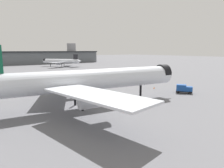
% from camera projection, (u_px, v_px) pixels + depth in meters
% --- Properties ---
extents(ground, '(900.00, 900.00, 0.00)m').
position_uv_depth(ground, '(75.00, 107.00, 54.97)').
color(ground, slate).
extents(airliner_near_gate, '(61.15, 55.25, 16.26)m').
position_uv_depth(airliner_near_gate, '(86.00, 81.00, 53.74)').
color(airliner_near_gate, silver).
rests_on(airliner_near_gate, ground).
extents(airliner_far_taxiway, '(30.61, 34.49, 11.31)m').
position_uv_depth(airliner_far_taxiway, '(61.00, 61.00, 184.52)').
color(airliner_far_taxiway, silver).
rests_on(airliner_far_taxiway, ground).
extents(terminal_building, '(187.15, 39.03, 23.02)m').
position_uv_depth(terminal_building, '(15.00, 58.00, 213.38)').
color(terminal_building, slate).
rests_on(terminal_building, ground).
extents(service_truck_front, '(4.93, 5.86, 3.00)m').
position_uv_depth(service_truck_front, '(184.00, 89.00, 71.89)').
color(service_truck_front, black).
rests_on(service_truck_front, ground).
extents(traffic_cone_wingtip, '(0.56, 0.56, 0.70)m').
position_uv_depth(traffic_cone_wingtip, '(154.00, 88.00, 80.46)').
color(traffic_cone_wingtip, '#F2600C').
rests_on(traffic_cone_wingtip, ground).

